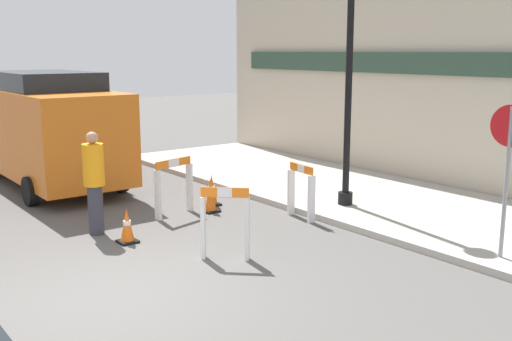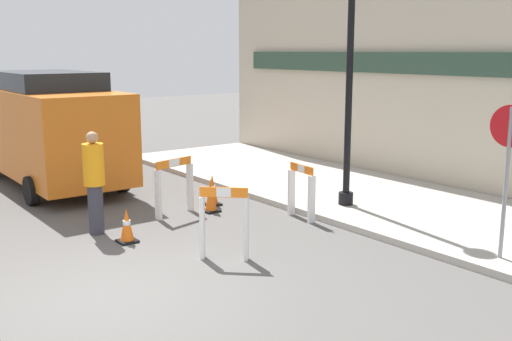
# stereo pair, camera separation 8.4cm
# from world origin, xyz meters

# --- Properties ---
(ground_plane) EXTENTS (60.00, 60.00, 0.00)m
(ground_plane) POSITION_xyz_m (0.00, 0.00, 0.00)
(ground_plane) COLOR #565451
(sidewalk_slab) EXTENTS (18.00, 3.93, 0.12)m
(sidewalk_slab) POSITION_xyz_m (0.00, 6.47, 0.06)
(sidewalk_slab) COLOR #ADA89E
(sidewalk_slab) RESTS_ON ground_plane
(storefront_facade) EXTENTS (18.00, 0.22, 5.50)m
(storefront_facade) POSITION_xyz_m (0.00, 8.51, 2.75)
(storefront_facade) COLOR #BCB29E
(storefront_facade) RESTS_ON ground_plane
(streetlamp_post) EXTENTS (0.44, 0.44, 5.02)m
(streetlamp_post) POSITION_xyz_m (-1.19, 5.45, 3.36)
(streetlamp_post) COLOR black
(streetlamp_post) RESTS_ON sidewalk_slab
(stop_sign) EXTENTS (0.60, 0.08, 2.22)m
(stop_sign) POSITION_xyz_m (2.36, 5.03, 1.61)
(stop_sign) COLOR gray
(stop_sign) RESTS_ON sidewalk_slab
(barricade_0) EXTENTS (0.35, 0.89, 1.09)m
(barricade_0) POSITION_xyz_m (-2.89, 2.59, 0.59)
(barricade_0) COLOR white
(barricade_0) RESTS_ON ground_plane
(barricade_1) EXTENTS (0.59, 0.62, 1.11)m
(barricade_1) POSITION_xyz_m (-0.28, 1.97, 0.58)
(barricade_1) COLOR white
(barricade_1) RESTS_ON ground_plane
(barricade_2) EXTENTS (0.72, 0.21, 1.03)m
(barricade_2) POSITION_xyz_m (-1.26, 4.35, 0.54)
(barricade_2) COLOR white
(barricade_2) RESTS_ON ground_plane
(traffic_cone_0) EXTENTS (0.30, 0.30, 0.67)m
(traffic_cone_0) POSITION_xyz_m (-2.68, 3.27, 0.32)
(traffic_cone_0) COLOR black
(traffic_cone_0) RESTS_ON ground_plane
(traffic_cone_1) EXTENTS (0.30, 0.30, 0.58)m
(traffic_cone_1) POSITION_xyz_m (-1.90, 1.15, 0.28)
(traffic_cone_1) COLOR black
(traffic_cone_1) RESTS_ON ground_plane
(traffic_cone_2) EXTENTS (0.30, 0.30, 0.64)m
(traffic_cone_2) POSITION_xyz_m (-3.08, 3.57, 0.31)
(traffic_cone_2) COLOR black
(traffic_cone_2) RESTS_ON ground_plane
(person_worker) EXTENTS (0.48, 0.48, 1.76)m
(person_worker) POSITION_xyz_m (-2.66, 0.94, 0.95)
(person_worker) COLOR #33333D
(person_worker) RESTS_ON ground_plane
(work_van) EXTENTS (5.46, 2.16, 2.62)m
(work_van) POSITION_xyz_m (-7.00, 1.64, 1.41)
(work_van) COLOR #D16619
(work_van) RESTS_ON ground_plane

